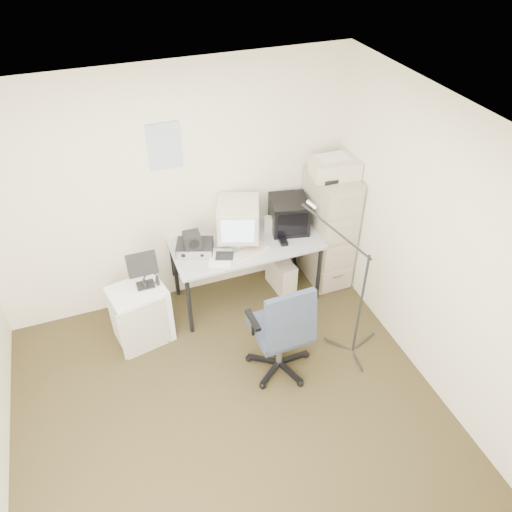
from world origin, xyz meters
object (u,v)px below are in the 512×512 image
object	(u,v)px
desk	(247,270)
side_cart	(141,314)
filing_cabinet	(328,229)
office_chair	(280,326)

from	to	relation	value
desk	side_cart	bearing A→B (deg)	-169.83
filing_cabinet	office_chair	xyz separation A→B (m)	(-1.00, -1.06, -0.11)
filing_cabinet	office_chair	size ratio (longest dim) A/B	1.20
filing_cabinet	side_cart	xyz separation A→B (m)	(-2.11, -0.24, -0.34)
desk	side_cart	world-z (taller)	desk
filing_cabinet	office_chair	bearing A→B (deg)	-133.32
side_cart	desk	bearing A→B (deg)	-1.49
filing_cabinet	office_chair	world-z (taller)	filing_cabinet
filing_cabinet	office_chair	distance (m)	1.46
filing_cabinet	side_cart	distance (m)	2.15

